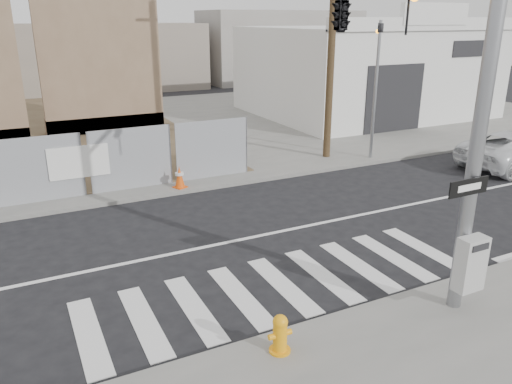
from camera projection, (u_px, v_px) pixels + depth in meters
name	position (u px, v px, depth m)	size (l,w,h in m)	color
ground	(235.00, 241.00, 12.74)	(100.00, 100.00, 0.00)	black
sidewalk_far	(119.00, 132.00, 24.55)	(50.00, 20.00, 0.12)	slate
signal_pole	(380.00, 49.00, 10.48)	(0.96, 5.87, 7.00)	gray
far_signal_pole	(377.00, 71.00, 18.84)	(0.16, 0.20, 5.60)	gray
concrete_wall_right	(101.00, 63.00, 23.32)	(5.50, 1.30, 8.00)	brown
auto_shop	(364.00, 70.00, 28.75)	(12.00, 10.20, 5.95)	silver
utility_pole_right	(333.00, 23.00, 18.40)	(1.60, 0.28, 10.00)	#473821
fire_hydrant	(280.00, 334.00, 8.23)	(0.42, 0.38, 0.69)	orange
traffic_cone_d	(180.00, 177.00, 16.28)	(0.49, 0.49, 0.73)	#E44D0C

